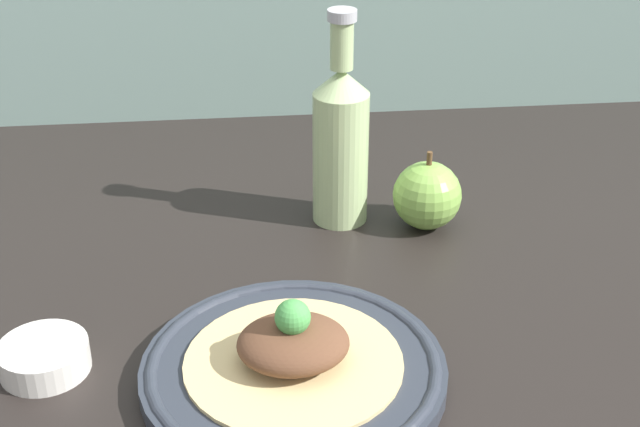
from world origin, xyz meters
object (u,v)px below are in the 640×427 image
plate (294,370)px  dipping_bowl (44,357)px  cider_bottle (341,141)px  plated_food (293,348)px  apple (427,195)px

plate → dipping_bowl: dipping_bowl is taller
cider_bottle → dipping_bowl: (-30.66, -26.02, -8.86)cm
cider_bottle → plate: bearing=-104.8°
plate → plated_food: (0.00, 0.00, 2.51)cm
plated_food → apple: (17.84, 27.00, 0.37)cm
cider_bottle → dipping_bowl: bearing=-139.7°
cider_bottle → dipping_bowl: 41.18cm
cider_bottle → apple: 12.07cm
apple → cider_bottle: bearing=163.6°
apple → dipping_bowl: bearing=-150.4°
plated_food → cider_bottle: (7.89, 29.94, 6.56)cm
plated_food → dipping_bowl: plated_food is taller
apple → plated_food: bearing=-123.4°
plated_food → cider_bottle: 31.65cm
plate → dipping_bowl: size_ratio=3.35×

